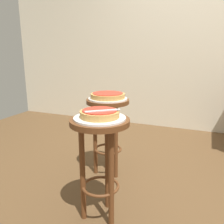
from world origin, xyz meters
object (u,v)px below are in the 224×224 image
stool_foreground (100,147)px  stool_middle (108,120)px  pizza_server_knife (103,111)px  pizza_foreground (100,114)px  serving_plate_middle (108,99)px  serving_plate_foreground (100,118)px  pizza_middle (108,96)px

stool_foreground → stool_middle: same height
stool_foreground → pizza_server_knife: (0.03, -0.02, 0.25)m
pizza_server_knife → stool_foreground: bearing=107.3°
pizza_foreground → stool_foreground: bearing=-135.0°
pizza_foreground → pizza_server_knife: size_ratio=1.12×
stool_middle → serving_plate_middle: (0.00, 0.00, 0.19)m
stool_foreground → pizza_foreground: size_ratio=2.86×
pizza_server_knife → pizza_foreground: bearing=107.3°
serving_plate_foreground → serving_plate_middle: same height
stool_middle → stool_foreground: bearing=-71.4°
stool_foreground → stool_middle: (-0.20, 0.59, 0.00)m
pizza_foreground → pizza_server_knife: (0.03, -0.02, 0.03)m
stool_middle → serving_plate_middle: 0.19m
pizza_middle → pizza_server_knife: 0.66m
serving_plate_foreground → pizza_foreground: 0.03m
serving_plate_middle → pizza_middle: (0.00, 0.00, 0.03)m
stool_middle → pizza_server_knife: size_ratio=3.19×
serving_plate_middle → pizza_server_knife: 0.66m
serving_plate_foreground → serving_plate_middle: (-0.20, 0.59, 0.00)m
pizza_middle → serving_plate_middle: bearing=0.0°
stool_foreground → pizza_foreground: (0.00, 0.00, 0.22)m
stool_middle → serving_plate_middle: bearing=5.4°
pizza_foreground → stool_middle: bearing=108.6°
stool_foreground → pizza_server_knife: bearing=-33.7°
serving_plate_middle → stool_foreground: bearing=-71.4°
serving_plate_middle → pizza_server_knife: size_ratio=1.56×
serving_plate_middle → pizza_server_knife: bearing=-69.4°
pizza_middle → pizza_server_knife: (0.23, -0.61, 0.03)m
stool_middle → pizza_middle: 0.22m
serving_plate_foreground → pizza_middle: (-0.20, 0.59, 0.03)m
serving_plate_middle → pizza_foreground: bearing=-71.4°
pizza_server_knife → serving_plate_foreground: bearing=107.3°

